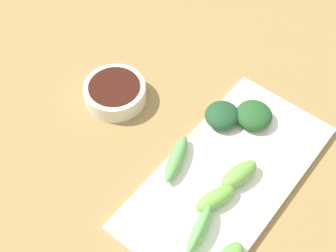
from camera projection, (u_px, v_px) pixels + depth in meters
tabletop at (182, 163)px, 0.79m from camera, size 2.10×2.10×0.02m
sauce_bowl at (115, 92)px, 0.84m from camera, size 0.11×0.11×0.04m
serving_plate at (227, 176)px, 0.75m from camera, size 0.19×0.38×0.01m
broccoli_leafy_0 at (222, 115)px, 0.80m from camera, size 0.06×0.06×0.03m
broccoli_leafy_1 at (254, 115)px, 0.80m from camera, size 0.07×0.07×0.03m
broccoli_stalk_3 at (200, 229)px, 0.68m from camera, size 0.04×0.08×0.03m
broccoli_stalk_4 at (239, 175)px, 0.73m from camera, size 0.05×0.08×0.03m
broccoli_stalk_5 at (215, 199)px, 0.71m from camera, size 0.05×0.07×0.03m
broccoli_stalk_6 at (175, 157)px, 0.75m from camera, size 0.05×0.09×0.02m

